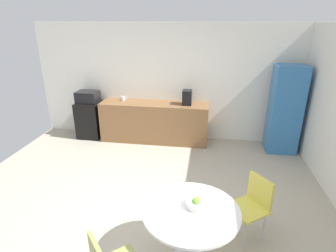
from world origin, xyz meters
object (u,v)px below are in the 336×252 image
Objects in this scene: round_table at (191,221)px; fruit_bowl at (197,203)px; locker_cabinet at (285,110)px; microwave at (88,97)px; chair_yellow at (254,201)px; mug_white at (123,98)px; coffee_maker at (187,97)px; mini_fridge at (90,119)px.

round_table is 0.21m from fruit_bowl.
locker_cabinet is 3.54m from fruit_bowl.
fruit_bowl reaches higher than round_table.
microwave is 4.25m from round_table.
microwave is at bearing 140.92° from chair_yellow.
mug_white reaches higher than round_table.
coffee_maker is at bearing 177.17° from locker_cabinet.
mug_white is at bearing 117.96° from round_table.
mug_white is (0.81, 0.10, 0.52)m from mini_fridge.
locker_cabinet is at bearing 70.49° from chair_yellow.
fruit_bowl is 3.28m from coffee_maker.
round_table is at bearing -51.61° from mini_fridge.
locker_cabinet is 2.03m from coffee_maker.
mini_fridge is 4.22m from fruit_bowl.
mini_fridge is at bearing 178.67° from locker_cabinet.
microwave is 0.58× the size of chair_yellow.
locker_cabinet reaches higher than microwave.
microwave is 4.21m from fruit_bowl.
mug_white is (-1.87, 3.34, 0.16)m from fruit_bowl.
chair_yellow is at bearing 37.48° from round_table.
coffee_maker is at bearing 111.63° from chair_yellow.
locker_cabinet reaches higher than round_table.
chair_yellow reaches higher than round_table.
locker_cabinet reaches higher than mug_white.
locker_cabinet is at bearing -2.83° from coffee_maker.
microwave is 2.29m from coffee_maker.
locker_cabinet is 3.51m from mug_white.
coffee_maker reaches higher than mug_white.
coffee_maker reaches higher than microwave.
coffee_maker is at bearing -3.85° from mug_white.
fruit_bowl reaches higher than mini_fridge.
round_table is at bearing -117.65° from locker_cabinet.
mug_white reaches higher than chair_yellow.
fruit_bowl is at bearing -144.25° from chair_yellow.
mini_fridge is 0.47× the size of locker_cabinet.
chair_yellow is (0.75, 0.57, -0.07)m from round_table.
round_table is (2.63, -3.32, -0.38)m from microwave.
mini_fridge is at bearing 129.66° from fruit_bowl.
coffee_maker reaches higher than chair_yellow.
coffee_maker is (-2.02, 0.10, 0.15)m from locker_cabinet.
mug_white reaches higher than fruit_bowl.
chair_yellow is at bearing -39.08° from mini_fridge.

